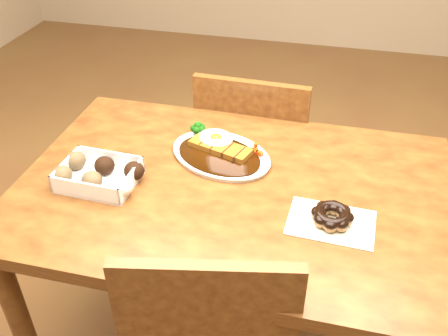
% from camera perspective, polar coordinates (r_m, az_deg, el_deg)
% --- Properties ---
extents(table, '(1.20, 0.80, 0.75)m').
position_cam_1_polar(table, '(1.44, 1.15, -5.14)').
color(table, '#441F0D').
rests_on(table, ground).
extents(chair_far, '(0.43, 0.43, 0.87)m').
position_cam_1_polar(chair_far, '(1.97, 3.58, 1.08)').
color(chair_far, '#441F0D').
rests_on(chair_far, ground).
extents(katsu_curry_plate, '(0.37, 0.32, 0.06)m').
position_cam_1_polar(katsu_curry_plate, '(1.49, -0.45, 1.89)').
color(katsu_curry_plate, white).
rests_on(katsu_curry_plate, table).
extents(donut_box, '(0.24, 0.17, 0.06)m').
position_cam_1_polar(donut_box, '(1.42, -14.16, -0.66)').
color(donut_box, white).
rests_on(donut_box, table).
extents(pon_de_ring, '(0.22, 0.16, 0.04)m').
position_cam_1_polar(pon_de_ring, '(1.28, 12.25, -5.44)').
color(pon_de_ring, silver).
rests_on(pon_de_ring, table).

